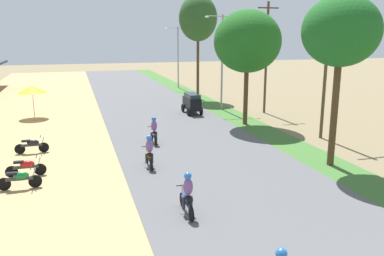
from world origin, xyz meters
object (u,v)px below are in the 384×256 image
median_tree_second (247,42)px  parked_motorbike_second (26,166)px  streetlamp_far (178,53)px  motorbike_ahead_second (187,194)px  streetlamp_mid (222,56)px  utility_pole_far (326,66)px  median_tree_third (198,18)px  parked_motorbike_nearest (20,178)px  motorbike_ahead_third (149,152)px  utility_pole_near (266,56)px  motorbike_ahead_fourth (154,131)px  median_tree_nearest (341,32)px  parked_motorbike_third (32,144)px  vendor_umbrella (32,89)px  car_van_black (192,102)px

median_tree_second → parked_motorbike_second: bearing=-152.4°
parked_motorbike_second → streetlamp_far: (14.64, 28.62, 3.74)m
streetlamp_far → motorbike_ahead_second: size_ratio=4.06×
streetlamp_mid → utility_pole_far: utility_pole_far is taller
median_tree_third → streetlamp_mid: size_ratio=1.27×
motorbike_ahead_second → streetlamp_far: bearing=76.1°
parked_motorbike_nearest → motorbike_ahead_third: 5.91m
parked_motorbike_second → utility_pole_near: bearing=32.5°
utility_pole_far → motorbike_ahead_fourth: size_ratio=4.87×
streetlamp_mid → motorbike_ahead_fourth: bearing=-129.5°
utility_pole_near → motorbike_ahead_third: 17.14m
median_tree_third → streetlamp_far: 9.44m
parked_motorbike_nearest → motorbike_ahead_fourth: bearing=38.9°
median_tree_nearest → streetlamp_mid: size_ratio=1.03×
streetlamp_mid → motorbike_ahead_second: (-8.60, -19.52, -3.83)m
parked_motorbike_third → motorbike_ahead_fourth: bearing=0.1°
vendor_umbrella → median_tree_second: size_ratio=0.31×
median_tree_nearest → car_van_black: median_tree_nearest is taller
median_tree_second → streetlamp_mid: bearing=86.3°
parked_motorbike_nearest → parked_motorbike_third: bearing=89.9°
median_tree_second → motorbike_ahead_second: bearing=-121.3°
utility_pole_near → median_tree_third: bearing=110.2°
parked_motorbike_second → utility_pole_far: (17.36, 2.53, 4.02)m
parked_motorbike_second → median_tree_third: 25.75m
median_tree_nearest → median_tree_second: size_ratio=1.02×
motorbike_ahead_third → utility_pole_near: bearing=44.1°
parked_motorbike_third → motorbike_ahead_fourth: 6.85m
median_tree_second → motorbike_ahead_third: size_ratio=4.52×
vendor_umbrella → streetlamp_mid: size_ratio=0.31×
car_van_black → streetlamp_mid: bearing=22.3°
car_van_black → motorbike_ahead_third: 13.92m
streetlamp_far → motorbike_ahead_third: 30.54m
streetlamp_mid → streetlamp_far: size_ratio=1.10×
motorbike_ahead_fourth → motorbike_ahead_second: bearing=-94.1°
parked_motorbike_third → streetlamp_mid: size_ratio=0.22×
parked_motorbike_nearest → parked_motorbike_second: bearing=86.7°
median_tree_second → streetlamp_mid: median_tree_second is taller
car_van_black → motorbike_ahead_second: size_ratio=1.34×
streetlamp_far → motorbike_ahead_second: 35.86m
median_tree_third → utility_pole_near: 9.83m
vendor_umbrella → parked_motorbike_third: bearing=-85.9°
streetlamp_far → parked_motorbike_third: bearing=-120.8°
streetlamp_mid → motorbike_ahead_third: (-8.95, -13.87, -3.83)m
median_tree_second → car_van_black: 7.39m
parked_motorbike_third → car_van_black: car_van_black is taller
utility_pole_near → motorbike_ahead_third: bearing=-135.9°
median_tree_nearest → median_tree_second: bearing=91.8°
parked_motorbike_nearest → streetlamp_far: size_ratio=0.25×
motorbike_ahead_second → motorbike_ahead_fourth: bearing=85.9°
motorbike_ahead_fourth → median_tree_second: bearing=25.1°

